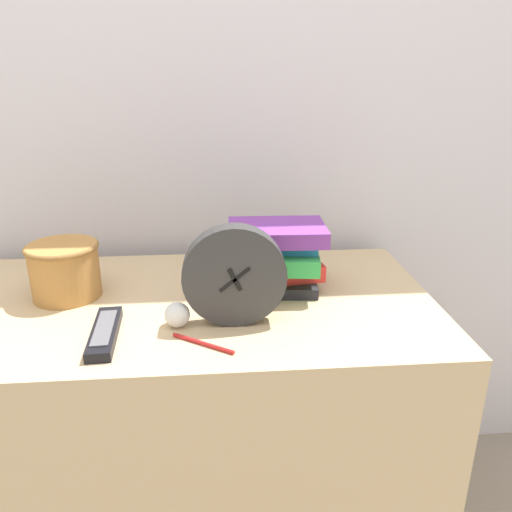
% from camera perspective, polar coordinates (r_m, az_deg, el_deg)
% --- Properties ---
extents(wall_back, '(6.00, 0.04, 2.40)m').
position_cam_1_polar(wall_back, '(1.40, -8.99, 19.46)').
color(wall_back, silver).
rests_on(wall_back, ground_plane).
extents(desk, '(1.15, 0.60, 0.74)m').
position_cam_1_polar(desk, '(1.34, -8.00, -19.38)').
color(desk, tan).
rests_on(desk, ground_plane).
extents(desk_clock, '(0.21, 0.05, 0.21)m').
position_cam_1_polar(desk_clock, '(0.98, -2.49, -2.30)').
color(desk_clock, '#333333').
rests_on(desk_clock, desk).
extents(book_stack, '(0.24, 0.20, 0.16)m').
position_cam_1_polar(book_stack, '(1.15, 2.16, 0.03)').
color(book_stack, '#232328').
rests_on(book_stack, desk).
extents(basket, '(0.16, 0.16, 0.12)m').
position_cam_1_polar(basket, '(1.20, -21.04, -1.32)').
color(basket, '#B27A3D').
rests_on(basket, desk).
extents(tv_remote, '(0.06, 0.19, 0.02)m').
position_cam_1_polar(tv_remote, '(1.01, -16.90, -8.36)').
color(tv_remote, black).
rests_on(tv_remote, desk).
extents(crumpled_paper_ball, '(0.05, 0.05, 0.05)m').
position_cam_1_polar(crumpled_paper_ball, '(1.02, -9.00, -6.64)').
color(crumpled_paper_ball, white).
rests_on(crumpled_paper_ball, desk).
extents(pen, '(0.12, 0.08, 0.01)m').
position_cam_1_polar(pen, '(0.95, -6.09, -9.89)').
color(pen, '#B21E1E').
rests_on(pen, desk).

